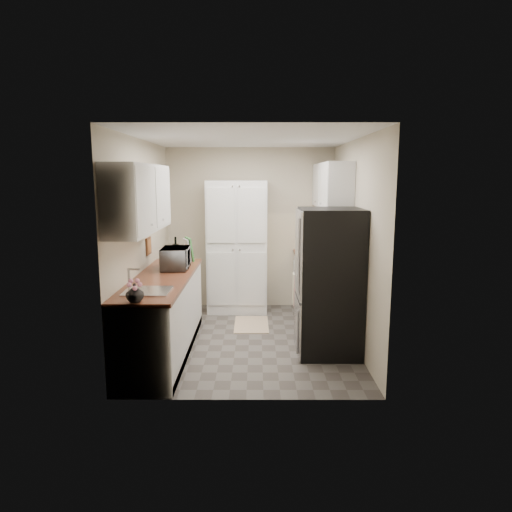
{
  "coord_description": "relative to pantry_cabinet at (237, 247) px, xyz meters",
  "views": [
    {
      "loc": [
        0.1,
        -5.56,
        2.04
      ],
      "look_at": [
        0.09,
        0.15,
        1.06
      ],
      "focal_mm": 32.0,
      "sensor_mm": 36.0,
      "label": 1
    }
  ],
  "objects": [
    {
      "name": "ground",
      "position": [
        0.2,
        -1.32,
        -1.0
      ],
      "size": [
        3.2,
        3.2,
        0.0
      ],
      "primitive_type": "plane",
      "color": "#56514C",
      "rests_on": "ground"
    },
    {
      "name": "room_shell",
      "position": [
        0.18,
        -1.32,
        0.63
      ],
      "size": [
        2.64,
        3.24,
        2.52
      ],
      "color": "beige",
      "rests_on": "ground"
    },
    {
      "name": "pantry_cabinet",
      "position": [
        0.0,
        0.0,
        0.0
      ],
      "size": [
        0.9,
        0.55,
        2.0
      ],
      "primitive_type": "cube",
      "color": "silver",
      "rests_on": "ground"
    },
    {
      "name": "base_cabinet_left",
      "position": [
        -0.79,
        -1.75,
        -0.56
      ],
      "size": [
        0.6,
        2.3,
        0.88
      ],
      "primitive_type": "cube",
      "color": "silver",
      "rests_on": "ground"
    },
    {
      "name": "countertop_left",
      "position": [
        -0.79,
        -1.75,
        -0.1
      ],
      "size": [
        0.63,
        2.33,
        0.04
      ],
      "primitive_type": "cube",
      "color": "brown",
      "rests_on": "base_cabinet_left"
    },
    {
      "name": "base_cabinet_right",
      "position": [
        1.19,
        -0.12,
        -0.56
      ],
      "size": [
        0.6,
        0.8,
        0.88
      ],
      "primitive_type": "cube",
      "color": "silver",
      "rests_on": "ground"
    },
    {
      "name": "countertop_right",
      "position": [
        1.19,
        -0.12,
        -0.1
      ],
      "size": [
        0.63,
        0.83,
        0.04
      ],
      "primitive_type": "cube",
      "color": "brown",
      "rests_on": "base_cabinet_right"
    },
    {
      "name": "electric_range",
      "position": [
        1.17,
        -0.93,
        -0.52
      ],
      "size": [
        0.71,
        0.78,
        1.13
      ],
      "color": "#B7B7BC",
      "rests_on": "ground"
    },
    {
      "name": "refrigerator",
      "position": [
        1.14,
        -1.73,
        -0.15
      ],
      "size": [
        0.7,
        0.72,
        1.7
      ],
      "primitive_type": "cube",
      "color": "#B7B7BC",
      "rests_on": "ground"
    },
    {
      "name": "microwave",
      "position": [
        -0.71,
        -1.31,
        0.05
      ],
      "size": [
        0.35,
        0.5,
        0.27
      ],
      "primitive_type": "imported",
      "rotation": [
        0.0,
        0.0,
        1.62
      ],
      "color": "#B6B6BC",
      "rests_on": "countertop_left"
    },
    {
      "name": "wine_bottle",
      "position": [
        -0.77,
        -0.93,
        0.08
      ],
      "size": [
        0.08,
        0.08,
        0.32
      ],
      "primitive_type": "cylinder",
      "color": "black",
      "rests_on": "countertop_left"
    },
    {
      "name": "flower_vase",
      "position": [
        -0.82,
        -2.83,
        0.01
      ],
      "size": [
        0.22,
        0.22,
        0.17
      ],
      "primitive_type": "imported",
      "rotation": [
        0.0,
        0.0,
        0.42
      ],
      "color": "white",
      "rests_on": "countertop_left"
    },
    {
      "name": "cutting_board",
      "position": [
        -0.62,
        -0.73,
        0.08
      ],
      "size": [
        0.12,
        0.24,
        0.32
      ],
      "primitive_type": "cube",
      "rotation": [
        0.0,
        0.0,
        0.41
      ],
      "color": "green",
      "rests_on": "countertop_left"
    },
    {
      "name": "toaster_oven",
      "position": [
        1.29,
        -0.09,
        0.03
      ],
      "size": [
        0.4,
        0.45,
        0.22
      ],
      "primitive_type": "cube",
      "rotation": [
        0.0,
        0.0,
        -0.31
      ],
      "color": "#ABAAAF",
      "rests_on": "countertop_right"
    },
    {
      "name": "fruit_basket",
      "position": [
        1.26,
        -0.08,
        0.2
      ],
      "size": [
        0.38,
        0.38,
        0.12
      ],
      "primitive_type": null,
      "rotation": [
        0.0,
        0.0,
        -0.41
      ],
      "color": "orange",
      "rests_on": "toaster_oven"
    },
    {
      "name": "kitchen_mat",
      "position": [
        0.22,
        -0.72,
        -0.99
      ],
      "size": [
        0.48,
        0.76,
        0.01
      ],
      "primitive_type": "cube",
      "rotation": [
        0.0,
        0.0,
        0.01
      ],
      "color": "beige",
      "rests_on": "ground"
    }
  ]
}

